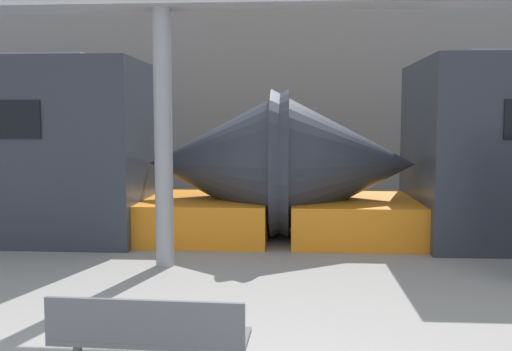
# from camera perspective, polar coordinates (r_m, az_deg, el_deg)

# --- Properties ---
(station_wall) EXTENTS (56.00, 0.20, 5.00)m
(station_wall) POSITION_cam_1_polar(r_m,az_deg,el_deg) (15.27, 1.53, 7.07)
(station_wall) COLOR gray
(station_wall) RESTS_ON ground_plane
(bench_near) EXTENTS (1.48, 0.49, 0.80)m
(bench_near) POSITION_cam_1_polar(r_m,az_deg,el_deg) (4.45, -10.65, -15.30)
(bench_near) COLOR #4C4F54
(bench_near) RESTS_ON ground_plane
(support_column_near) EXTENTS (0.26, 0.26, 3.63)m
(support_column_near) POSITION_cam_1_polar(r_m,az_deg,el_deg) (8.14, -9.25, 3.60)
(support_column_near) COLOR gray
(support_column_near) RESTS_ON ground_plane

